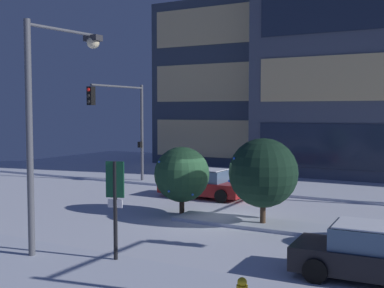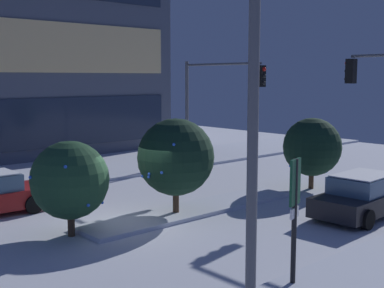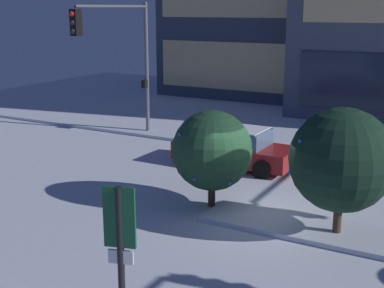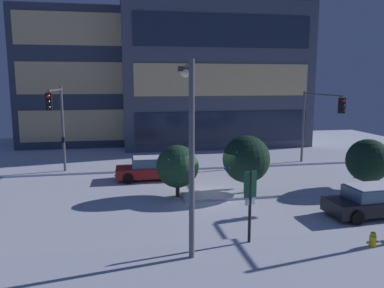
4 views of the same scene
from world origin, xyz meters
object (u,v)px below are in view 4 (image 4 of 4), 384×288
at_px(car_near, 372,201).
at_px(street_lamp_arched, 189,129).
at_px(decorated_tree_right_of_median, 177,166).
at_px(parking_info_sign, 250,198).
at_px(fire_hydrant, 373,241).
at_px(decorated_tree_left_of_median, 368,161).
at_px(car_far, 151,169).
at_px(traffic_light_corner_far_right, 319,115).
at_px(traffic_light_corner_far_left, 58,116).
at_px(decorated_tree_median, 246,159).

relative_size(car_near, street_lamp_arched, 0.64).
xyz_separation_m(car_near, decorated_tree_right_of_median, (-8.83, 4.78, 1.04)).
height_order(street_lamp_arched, parking_info_sign, street_lamp_arched).
height_order(fire_hydrant, decorated_tree_left_of_median, decorated_tree_left_of_median).
xyz_separation_m(car_far, decorated_tree_left_of_median, (12.41, -5.13, 1.13)).
height_order(car_far, traffic_light_corner_far_right, traffic_light_corner_far_right).
distance_m(car_far, fire_hydrant, 14.61).
height_order(car_far, decorated_tree_left_of_median, decorated_tree_left_of_median).
bearing_deg(parking_info_sign, decorated_tree_right_of_median, -1.83).
bearing_deg(car_near, car_far, 135.38).
height_order(street_lamp_arched, fire_hydrant, street_lamp_arched).
bearing_deg(decorated_tree_left_of_median, car_far, 157.52).
xyz_separation_m(traffic_light_corner_far_left, street_lamp_arched, (6.48, -12.23, 0.51)).
distance_m(car_near, decorated_tree_right_of_median, 10.09).
xyz_separation_m(decorated_tree_left_of_median, decorated_tree_right_of_median, (-11.23, 0.91, -0.09)).
relative_size(car_far, street_lamp_arched, 0.65).
height_order(car_far, parking_info_sign, parking_info_sign).
height_order(decorated_tree_left_of_median, decorated_tree_right_of_median, decorated_tree_left_of_median).
relative_size(car_near, fire_hydrant, 6.28).
bearing_deg(traffic_light_corner_far_right, decorated_tree_right_of_median, -66.43).
bearing_deg(decorated_tree_left_of_median, street_lamp_arched, -152.51).
relative_size(decorated_tree_median, decorated_tree_right_of_median, 1.17).
relative_size(car_near, car_far, 0.99).
relative_size(car_near, traffic_light_corner_far_left, 0.76).
height_order(decorated_tree_median, decorated_tree_left_of_median, decorated_tree_median).
relative_size(car_near, decorated_tree_right_of_median, 1.56).
xyz_separation_m(car_far, fire_hydrant, (7.59, -12.48, -0.36)).
distance_m(fire_hydrant, decorated_tree_left_of_median, 8.91).
bearing_deg(car_near, decorated_tree_right_of_median, 148.93).
distance_m(car_near, traffic_light_corner_far_left, 19.07).
relative_size(decorated_tree_left_of_median, decorated_tree_right_of_median, 1.05).
height_order(car_near, fire_hydrant, car_near).
xyz_separation_m(traffic_light_corner_far_left, decorated_tree_left_of_median, (18.29, -6.09, -2.39)).
bearing_deg(decorated_tree_left_of_median, traffic_light_corner_far_right, 91.66).
xyz_separation_m(traffic_light_corner_far_right, decorated_tree_right_of_median, (-11.06, -4.83, -2.32)).
distance_m(traffic_light_corner_far_right, street_lamp_arched, 16.64).
height_order(traffic_light_corner_far_left, street_lamp_arched, street_lamp_arched).
relative_size(car_far, fire_hydrant, 6.37).
distance_m(car_near, decorated_tree_median, 6.75).
height_order(car_near, car_far, same).
height_order(car_far, traffic_light_corner_far_left, traffic_light_corner_far_left).
bearing_deg(car_near, traffic_light_corner_far_left, 145.28).
relative_size(traffic_light_corner_far_left, decorated_tree_left_of_median, 1.96).
height_order(car_near, traffic_light_corner_far_right, traffic_light_corner_far_right).
xyz_separation_m(traffic_light_corner_far_right, decorated_tree_median, (-7.17, -5.22, -1.97)).
bearing_deg(parking_info_sign, car_far, -1.48).
height_order(traffic_light_corner_far_right, decorated_tree_median, traffic_light_corner_far_right).
xyz_separation_m(parking_info_sign, decorated_tree_right_of_median, (-1.84, 7.00, -0.20)).
xyz_separation_m(car_near, car_far, (-10.01, 9.00, 0.00)).
distance_m(car_near, parking_info_sign, 7.44).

